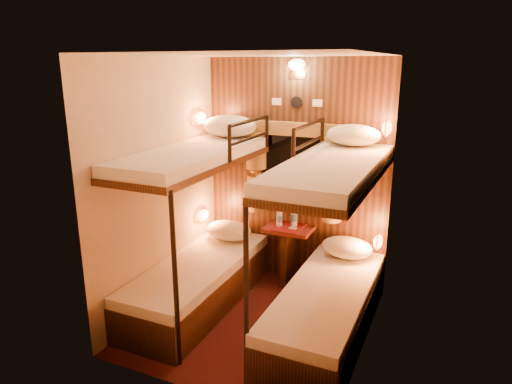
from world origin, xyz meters
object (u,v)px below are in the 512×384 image
at_px(bottle_right, 294,216).
at_px(bottle_left, 279,217).
at_px(bunk_right, 327,276).
at_px(bunk_left, 198,252).
at_px(table, 288,248).

bearing_deg(bottle_right, bottle_left, -158.54).
distance_m(bunk_right, bottle_left, 1.10).
bearing_deg(bunk_left, bottle_right, 50.75).
bearing_deg(bunk_right, bottle_left, 133.90).
height_order(table, bottle_left, bottle_left).
distance_m(bunk_right, bottle_right, 1.06).
bearing_deg(bottle_left, bunk_left, -124.68).
bearing_deg(table, bunk_left, -129.67).
xyz_separation_m(table, bottle_right, (0.04, 0.06, 0.35)).
bearing_deg(table, bunk_right, -50.33).
height_order(bunk_right, bottle_left, bunk_right).
distance_m(bottle_left, bottle_right, 0.16).
relative_size(bunk_left, bottle_left, 8.50).
xyz_separation_m(table, bottle_left, (-0.11, 0.00, 0.33)).
distance_m(bunk_left, table, 1.02).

